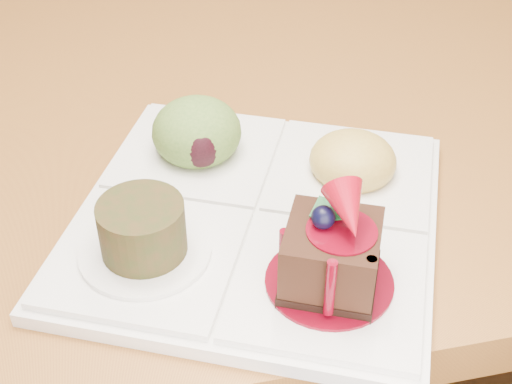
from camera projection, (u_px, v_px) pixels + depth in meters
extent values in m
plane|color=#513517|center=(220.00, 258.00, 1.63)|extent=(6.00, 6.00, 0.00)
cylinder|color=black|center=(454.00, 71.00, 1.94)|extent=(0.03, 0.03, 0.38)
cube|color=white|center=(256.00, 220.00, 0.57)|extent=(0.37, 0.37, 0.01)
cube|color=white|center=(329.00, 286.00, 0.50)|extent=(0.18, 0.18, 0.01)
cube|color=white|center=(146.00, 256.00, 0.53)|extent=(0.18, 0.18, 0.01)
cube|color=white|center=(198.00, 153.00, 0.63)|extent=(0.18, 0.18, 0.01)
cube|color=white|center=(351.00, 173.00, 0.61)|extent=(0.18, 0.18, 0.01)
cylinder|color=#5C0310|center=(329.00, 281.00, 0.50)|extent=(0.09, 0.09, 0.00)
cube|color=black|center=(329.00, 278.00, 0.50)|extent=(0.09, 0.09, 0.01)
cube|color=black|center=(332.00, 252.00, 0.48)|extent=(0.08, 0.08, 0.04)
cylinder|color=#5C0310|center=(334.00, 229.00, 0.47)|extent=(0.05, 0.05, 0.00)
sphere|color=black|center=(323.00, 217.00, 0.47)|extent=(0.02, 0.02, 0.02)
cone|color=maroon|center=(349.00, 212.00, 0.45)|extent=(0.03, 0.05, 0.04)
cube|color=#12491F|center=(333.00, 209.00, 0.48)|extent=(0.01, 0.02, 0.01)
cube|color=#12491F|center=(322.00, 208.00, 0.48)|extent=(0.02, 0.02, 0.01)
cylinder|color=#5C0310|center=(330.00, 288.00, 0.46)|extent=(0.01, 0.01, 0.05)
cylinder|color=#5C0310|center=(369.00, 282.00, 0.46)|extent=(0.01, 0.01, 0.04)
cylinder|color=#5C0310|center=(284.00, 253.00, 0.48)|extent=(0.01, 0.01, 0.04)
cylinder|color=white|center=(145.00, 251.00, 0.52)|extent=(0.10, 0.10, 0.00)
cylinder|color=#412712|center=(142.00, 228.00, 0.51)|extent=(0.06, 0.06, 0.04)
cylinder|color=#4A2A0F|center=(140.00, 213.00, 0.50)|extent=(0.05, 0.05, 0.00)
ellipsoid|color=olive|center=(197.00, 132.00, 0.62)|extent=(0.08, 0.08, 0.06)
ellipsoid|color=black|center=(201.00, 148.00, 0.60)|extent=(0.04, 0.03, 0.03)
ellipsoid|color=gold|center=(353.00, 161.00, 0.60)|extent=(0.07, 0.07, 0.04)
cube|color=#BB480D|center=(372.00, 150.00, 0.60)|extent=(0.02, 0.02, 0.02)
cube|color=#5E811C|center=(352.00, 145.00, 0.61)|extent=(0.02, 0.02, 0.02)
cube|color=#BB480D|center=(335.00, 153.00, 0.60)|extent=(0.02, 0.02, 0.02)
cube|color=#5E811C|center=(338.00, 161.00, 0.59)|extent=(0.02, 0.02, 0.02)
cube|color=#BB480D|center=(355.00, 168.00, 0.59)|extent=(0.02, 0.02, 0.02)
cube|color=#5E811C|center=(372.00, 162.00, 0.59)|extent=(0.02, 0.02, 0.02)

